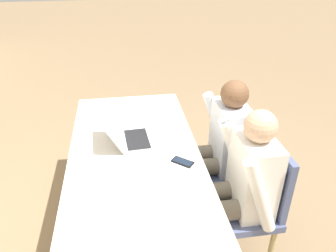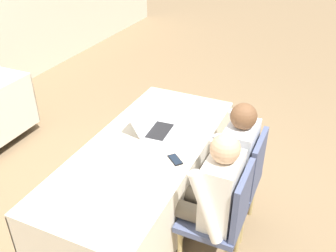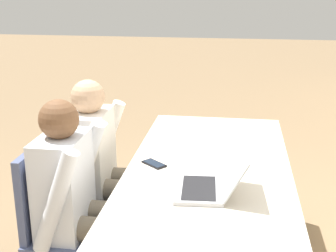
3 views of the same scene
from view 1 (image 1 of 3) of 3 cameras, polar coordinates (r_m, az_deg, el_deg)
name	(u,v)px [view 1 (image 1 of 3)]	position (r m, az deg, el deg)	size (l,w,h in m)	color
ground_plane	(140,241)	(2.69, -4.85, -19.26)	(24.00, 24.00, 0.00)	#846B4C
conference_table_near	(137,182)	(2.29, -5.47, -9.63)	(2.07, 0.89, 0.75)	beige
laptop	(130,137)	(2.36, -6.66, -1.94)	(0.34, 0.36, 0.22)	#B7B7BC
cell_phone	(183,162)	(2.16, 2.56, -6.26)	(0.15, 0.15, 0.01)	black
paper_beside_laptop	(137,235)	(1.72, -5.42, -18.34)	(0.31, 0.35, 0.00)	white
chair_near_left	(252,200)	(2.30, 14.48, -12.38)	(0.44, 0.44, 0.93)	tan
chair_near_right	(231,160)	(2.63, 10.83, -5.84)	(0.44, 0.44, 0.93)	tan
person_checkered_shirt	(240,183)	(2.16, 12.42, -9.66)	(0.50, 0.52, 1.19)	#665B4C
person_white_shirt	(219,144)	(2.51, 8.92, -3.14)	(0.50, 0.52, 1.19)	#665B4C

